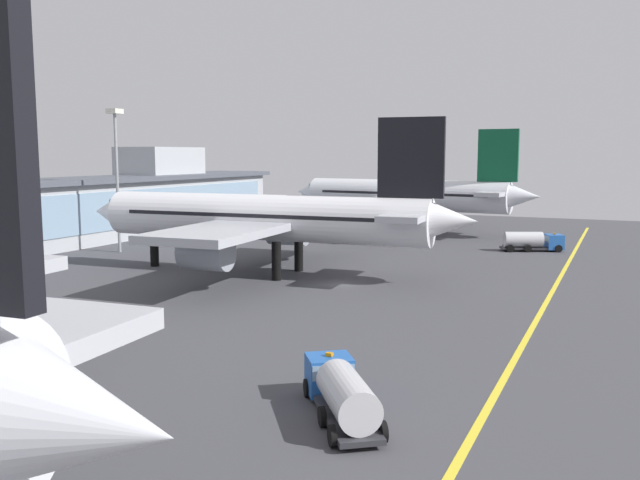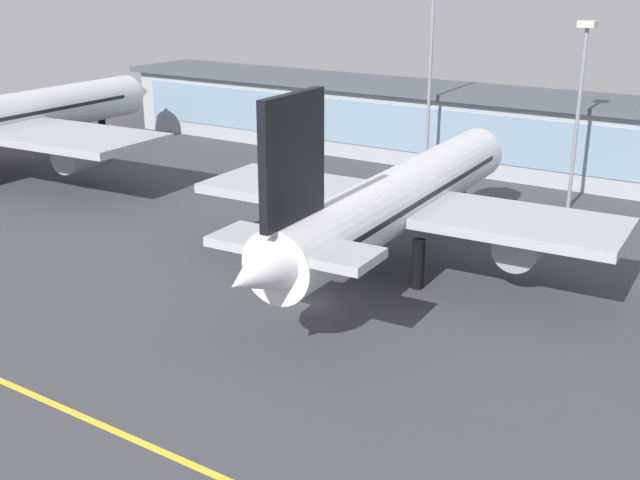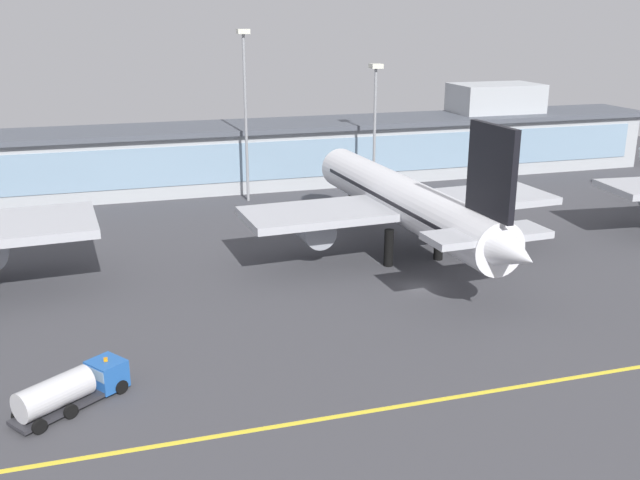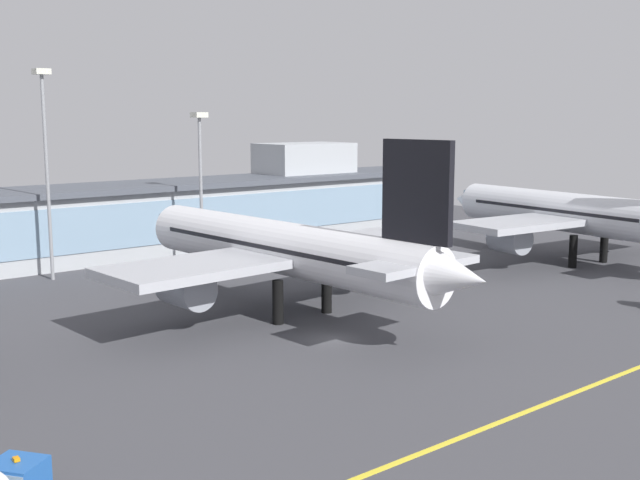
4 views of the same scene
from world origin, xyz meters
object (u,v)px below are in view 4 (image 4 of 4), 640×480
at_px(airliner_far_right, 574,214).
at_px(apron_light_mast_west, 200,164).
at_px(apron_light_mast_centre, 46,146).
at_px(airliner_near_right, 284,249).

relative_size(airliner_far_right, apron_light_mast_west, 2.28).
distance_m(apron_light_mast_west, apron_light_mast_centre, 20.25).
bearing_deg(apron_light_mast_west, airliner_near_right, -104.01).
bearing_deg(airliner_far_right, airliner_near_right, 92.46).
distance_m(airliner_near_right, airliner_far_right, 48.66).
xyz_separation_m(airliner_near_right, apron_light_mast_west, (7.11, 28.52, 7.19)).
bearing_deg(apron_light_mast_centre, apron_light_mast_west, -9.19).
height_order(airliner_far_right, apron_light_mast_west, apron_light_mast_west).
height_order(airliner_near_right, apron_light_mast_west, apron_light_mast_west).
distance_m(airliner_near_right, apron_light_mast_centre, 35.61).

